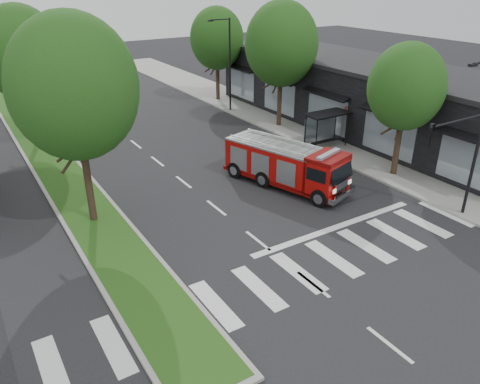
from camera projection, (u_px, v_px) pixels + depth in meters
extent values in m
plane|color=black|center=(258.00, 241.00, 22.05)|extent=(140.00, 140.00, 0.00)
cube|color=gray|center=(320.00, 137.00, 35.68)|extent=(5.00, 80.00, 0.15)
cube|color=gray|center=(44.00, 151.00, 32.92)|extent=(3.00, 50.00, 0.14)
cube|color=#1F4915|center=(44.00, 150.00, 32.89)|extent=(2.60, 49.50, 0.02)
cube|color=black|center=(366.00, 98.00, 36.80)|extent=(8.00, 30.00, 5.00)
cylinder|color=black|center=(316.00, 137.00, 31.89)|extent=(0.08, 0.08, 2.50)
cylinder|color=black|center=(347.00, 131.00, 33.23)|extent=(0.08, 0.08, 2.50)
cylinder|color=black|center=(305.00, 133.00, 32.81)|extent=(0.08, 0.08, 2.50)
cylinder|color=black|center=(335.00, 126.00, 34.15)|extent=(0.08, 0.08, 2.50)
cube|color=black|center=(328.00, 114.00, 32.46)|extent=(3.20, 1.60, 0.12)
cube|color=#8C99A5|center=(320.00, 128.00, 33.53)|extent=(2.80, 0.04, 1.80)
cube|color=black|center=(325.00, 141.00, 33.32)|extent=(2.40, 0.40, 0.08)
cylinder|color=black|center=(397.00, 147.00, 28.31)|extent=(0.36, 0.36, 3.74)
ellipsoid|color=#13350E|center=(406.00, 87.00, 26.74)|extent=(4.40, 4.40, 5.06)
cylinder|color=black|center=(279.00, 100.00, 37.35)|extent=(0.36, 0.36, 4.40)
ellipsoid|color=#13350E|center=(281.00, 44.00, 35.51)|extent=(5.60, 5.60, 6.44)
cylinder|color=black|center=(218.00, 80.00, 45.10)|extent=(0.36, 0.36, 3.96)
ellipsoid|color=#13350E|center=(217.00, 38.00, 43.44)|extent=(5.00, 5.00, 5.75)
cylinder|color=black|center=(88.00, 180.00, 22.78)|extent=(0.36, 0.36, 4.62)
ellipsoid|color=#13350E|center=(74.00, 87.00, 20.84)|extent=(5.80, 5.80, 6.67)
cylinder|color=black|center=(33.00, 114.00, 33.54)|extent=(0.36, 0.36, 4.40)
ellipsoid|color=#13350E|center=(21.00, 53.00, 31.70)|extent=(5.60, 5.60, 6.44)
cylinder|color=black|center=(479.00, 142.00, 22.70)|extent=(0.16, 0.16, 8.00)
cube|color=black|center=(473.00, 65.00, 20.19)|extent=(0.45, 0.20, 0.12)
cylinder|color=black|center=(459.00, 121.00, 21.14)|extent=(4.00, 0.10, 0.10)
imported|color=black|center=(431.00, 136.00, 20.45)|extent=(0.18, 0.22, 1.10)
cylinder|color=black|center=(230.00, 66.00, 40.69)|extent=(0.16, 0.16, 8.00)
cylinder|color=black|center=(220.00, 19.00, 38.59)|extent=(1.80, 0.10, 0.10)
cube|color=black|center=(211.00, 21.00, 38.18)|extent=(0.45, 0.20, 0.12)
cube|color=#660605|center=(284.00, 178.00, 27.62)|extent=(4.44, 7.99, 0.23)
cube|color=#9D0A08|center=(275.00, 160.00, 27.64)|extent=(3.90, 6.25, 1.82)
cube|color=#9D0A08|center=(327.00, 175.00, 25.55)|extent=(2.66, 2.24, 1.91)
cube|color=#B2B2B7|center=(275.00, 145.00, 27.23)|extent=(3.90, 6.25, 0.11)
cylinder|color=#B2B2B7|center=(267.00, 145.00, 26.59)|extent=(1.71, 5.25, 0.09)
cylinder|color=#B2B2B7|center=(284.00, 138.00, 27.72)|extent=(1.71, 5.25, 0.09)
cube|color=silver|center=(342.00, 195.00, 25.30)|extent=(2.36, 1.01, 0.32)
cube|color=#8C99A5|center=(329.00, 154.00, 25.02)|extent=(2.01, 0.90, 0.16)
cylinder|color=black|center=(320.00, 198.00, 25.06)|extent=(0.60, 1.05, 1.00)
cylinder|color=black|center=(339.00, 186.00, 26.50)|extent=(0.60, 1.05, 1.00)
cylinder|color=black|center=(263.00, 179.00, 27.32)|extent=(0.60, 1.05, 1.00)
cylinder|color=black|center=(284.00, 169.00, 28.75)|extent=(0.60, 1.05, 1.00)
cylinder|color=black|center=(235.00, 170.00, 28.60)|extent=(0.60, 1.05, 1.00)
cylinder|color=black|center=(257.00, 160.00, 30.04)|extent=(0.60, 1.05, 1.00)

